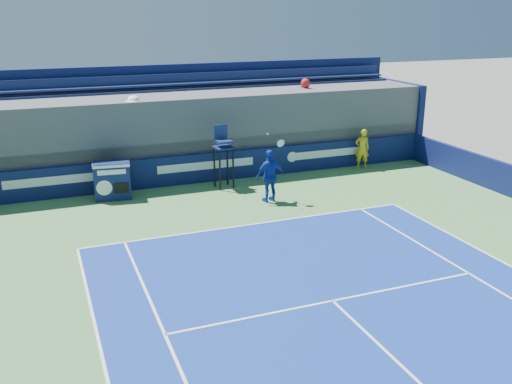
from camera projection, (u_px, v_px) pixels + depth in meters
name	position (u px, v px, depth m)	size (l,w,h in m)	color
ball_person	(362.00, 149.00, 24.94)	(0.64, 0.42, 1.76)	gold
back_hoarding	(206.00, 168.00, 23.07)	(20.40, 0.21, 1.20)	#0C1545
match_clock	(112.00, 180.00, 20.98)	(1.40, 0.87, 1.40)	#0F184C
umpire_chair	(223.00, 150.00, 22.07)	(0.76, 0.76, 2.48)	black
tennis_player	(270.00, 176.00, 20.59)	(1.18, 0.60, 2.57)	#122C98
stadium_seating	(191.00, 128.00, 24.51)	(21.00, 4.05, 4.40)	#4B4B4F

